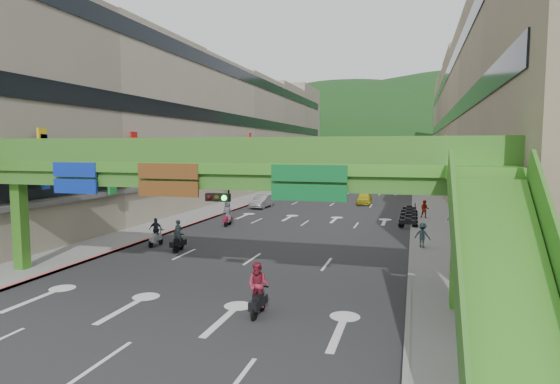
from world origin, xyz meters
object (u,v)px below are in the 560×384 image
object	(u,v)px
car_silver	(262,202)
car_yellow	(364,198)
overpass_near	(222,180)
scooter_rider_near	(178,237)
pedestrian_red	(425,211)
scooter_rider_mid	(258,288)

from	to	relation	value
car_silver	car_yellow	bearing A→B (deg)	34.67
overpass_near	car_yellow	xyz separation A→B (m)	(2.66, 36.17, -4.50)
scooter_rider_near	pedestrian_red	distance (m)	24.17
scooter_rider_near	scooter_rider_mid	distance (m)	12.77
scooter_rider_near	pedestrian_red	world-z (taller)	scooter_rider_near
overpass_near	scooter_rider_near	xyz separation A→B (m)	(-6.16, 7.22, -4.24)
overpass_near	scooter_rider_near	bearing A→B (deg)	130.48
overpass_near	scooter_rider_near	distance (m)	10.39
car_silver	car_yellow	distance (m)	12.45
scooter_rider_mid	car_silver	distance (m)	33.49
scooter_rider_mid	car_yellow	bearing A→B (deg)	89.68
overpass_near	scooter_rider_mid	xyz separation A→B (m)	(2.44, -2.22, -4.09)
pedestrian_red	car_silver	bearing A→B (deg)	173.17
pedestrian_red	car_yellow	bearing A→B (deg)	128.18
car_yellow	pedestrian_red	distance (m)	12.28
car_silver	car_yellow	world-z (taller)	car_yellow
car_silver	scooter_rider_mid	bearing A→B (deg)	-69.04
scooter_rider_near	car_silver	distance (m)	22.47
scooter_rider_near	car_yellow	bearing A→B (deg)	73.06
car_yellow	pedestrian_red	bearing A→B (deg)	-59.90
scooter_rider_near	pedestrian_red	size ratio (longest dim) A/B	1.25
overpass_near	pedestrian_red	distance (m)	27.79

